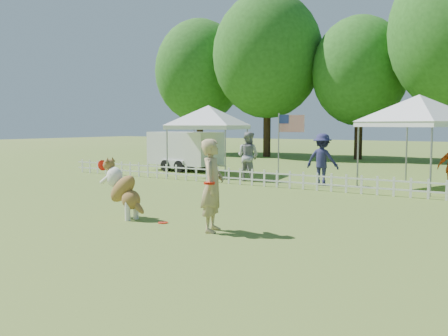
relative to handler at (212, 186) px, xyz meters
name	(u,v)px	position (x,y,z in m)	size (l,w,h in m)	color
ground	(163,222)	(-1.46, 0.16, -0.95)	(120.00, 120.00, 0.00)	#436921
picket_fence	(296,180)	(-1.46, 7.16, -0.65)	(22.00, 0.08, 0.60)	silver
handler	(212,186)	(0.00, 0.00, 0.00)	(0.70, 0.46, 1.91)	tan
dog	(123,189)	(-2.56, 0.04, -0.26)	(1.34, 0.45, 1.39)	brown
frisbee_on_turf	(163,223)	(-1.42, 0.12, -0.94)	(0.23, 0.23, 0.02)	red
canopy_tent_left	(208,141)	(-6.64, 9.32, 0.52)	(2.86, 2.86, 2.95)	white
canopy_tent_right	(418,143)	(1.94, 9.52, 0.62)	(3.04, 3.04, 3.14)	white
cargo_trailer	(185,151)	(-8.83, 10.48, -0.01)	(4.28, 1.88, 1.88)	white
flag_pole	(279,150)	(-2.41, 7.65, 0.34)	(1.00, 0.10, 2.59)	gray
spectator_a	(248,156)	(-4.08, 8.34, 0.01)	(0.93, 0.73, 1.92)	gray
spectator_b	(322,159)	(-1.14, 8.63, -0.02)	(1.21, 0.70, 1.87)	#23244C
tree_far_left	(200,80)	(-16.46, 22.16, 4.55)	(6.60, 6.60, 11.00)	#215117
tree_left	(267,68)	(-10.46, 21.66, 5.05)	(7.40, 7.40, 12.00)	#215117
tree_center_left	(360,81)	(-4.46, 22.66, 3.95)	(6.00, 6.00, 9.80)	#215117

